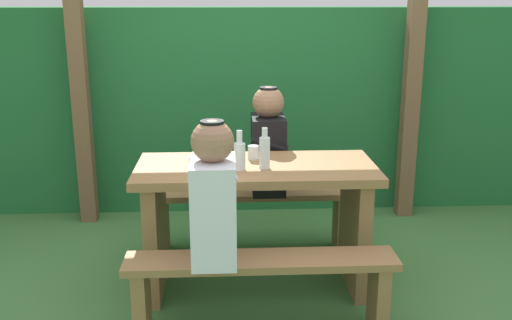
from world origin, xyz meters
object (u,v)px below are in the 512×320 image
Objects in this scene: person_white_shirt at (214,197)px; bottle_left at (240,154)px; bench_near at (261,280)px; drinking_glass at (253,152)px; person_black_coat at (268,144)px; bench_far at (252,208)px; bottle_center at (265,151)px; bottle_right at (217,152)px; cell_phone at (197,162)px; picnic_table at (256,206)px.

person_white_shirt reaches higher than bottle_left.
drinking_glass is (-0.01, 0.67, 0.50)m from bench_near.
person_black_coat is at bearing 71.42° from bottle_left.
bottle_left is (-0.10, -0.62, 0.55)m from bench_far.
bottle_left is at bearing -173.74° from bottle_center.
bench_far is at bearing 69.96° from bottle_right.
person_white_shirt and person_black_coat have the same top height.
bench_near is 1.07m from bench_far.
drinking_glass is at bearing 67.80° from bottle_left.
cell_phone is at bearing -134.28° from person_black_coat.
bench_far is 5.89× the size of bottle_center.
bottle_right is (-0.13, 0.00, 0.01)m from bottle_left.
bottle_right is at bearing -61.40° from cell_phone.
cell_phone reaches higher than bench_near.
person_black_coat is at bearing 73.46° from drinking_glass.
cell_phone reaches higher than bench_far.
picnic_table is at bearing 19.74° from bottle_right.
person_white_shirt is at bearing -108.04° from person_black_coat.
person_black_coat is at bearing 78.43° from picnic_table.
picnic_table is 0.57m from bench_near.
bench_far is at bearing 77.45° from person_white_shirt.
bottle_left is (-0.21, -0.61, 0.10)m from person_black_coat.
drinking_glass is at bearing 93.99° from picnic_table.
bench_near is 16.71× the size of drinking_glass.
bottle_right is (0.01, 0.45, 0.11)m from person_white_shirt.
bench_near is 0.72m from bottle_left.
drinking_glass is at bearing 0.01° from cell_phone.
bench_near is at bearing -77.84° from bottle_left.
bottle_left is (-0.10, -0.08, 0.34)m from picnic_table.
drinking_glass is at bearing 44.87° from bottle_right.
cell_phone is (-0.35, 0.06, 0.26)m from picnic_table.
bottle_center is (-0.06, -0.60, 0.11)m from person_black_coat.
person_black_coat is at bearing -1.74° from bench_far.
person_black_coat reaches higher than picnic_table.
person_white_shirt is at bearing -108.93° from drinking_glass.
picnic_table is at bearing 65.93° from person_white_shirt.
bench_near is 1.95× the size of person_white_shirt.
bottle_center is at bearing 58.65° from person_white_shirt.
person_black_coat is at bearing 71.96° from person_white_shirt.
bottle_right reaches higher than bottle_center.
bottle_right is at bearing -135.13° from drinking_glass.
person_white_shirt is 5.14× the size of cell_phone.
drinking_glass is (-0.01, -0.40, 0.50)m from bench_far.
cell_phone is (-0.35, 0.60, 0.47)m from bench_near.
person_white_shirt is at bearing -91.19° from cell_phone.
bottle_right reaches higher than bench_near.
bottle_left reaches higher than picnic_table.
bottle_right is 1.05× the size of bottle_center.
picnic_table is at bearing 124.42° from bottle_center.
picnic_table is at bearing 40.22° from bottle_left.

